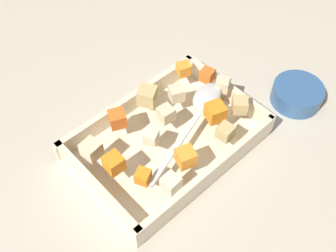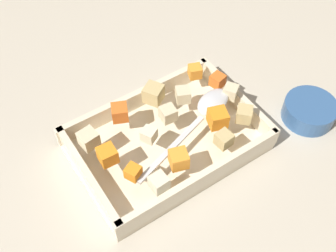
% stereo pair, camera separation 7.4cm
% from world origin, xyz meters
% --- Properties ---
extents(ground_plane, '(4.00, 4.00, 0.00)m').
position_xyz_m(ground_plane, '(0.00, 0.00, 0.00)').
color(ground_plane, '#BCB29E').
extents(baking_dish, '(0.34, 0.23, 0.05)m').
position_xyz_m(baking_dish, '(-0.00, 0.00, 0.02)').
color(baking_dish, beige).
rests_on(baking_dish, ground_plane).
extents(carrot_chunk_corner_sw, '(0.04, 0.04, 0.03)m').
position_xyz_m(carrot_chunk_corner_sw, '(-0.09, 0.04, 0.07)').
color(carrot_chunk_corner_sw, orange).
rests_on(carrot_chunk_corner_sw, baking_dish).
extents(carrot_chunk_corner_ne, '(0.03, 0.03, 0.02)m').
position_xyz_m(carrot_chunk_corner_ne, '(-0.12, -0.08, 0.07)').
color(carrot_chunk_corner_ne, orange).
rests_on(carrot_chunk_corner_ne, baking_dish).
extents(carrot_chunk_rim_edge, '(0.04, 0.04, 0.03)m').
position_xyz_m(carrot_chunk_rim_edge, '(0.05, -0.07, 0.07)').
color(carrot_chunk_rim_edge, orange).
rests_on(carrot_chunk_rim_edge, baking_dish).
extents(carrot_chunk_mid_left, '(0.03, 0.03, 0.02)m').
position_xyz_m(carrot_chunk_mid_left, '(-0.15, -0.04, 0.07)').
color(carrot_chunk_mid_left, orange).
rests_on(carrot_chunk_mid_left, baking_dish).
extents(carrot_chunk_near_right, '(0.03, 0.03, 0.03)m').
position_xyz_m(carrot_chunk_near_right, '(0.12, -0.00, 0.07)').
color(carrot_chunk_near_right, orange).
rests_on(carrot_chunk_near_right, baking_dish).
extents(carrot_chunk_center, '(0.03, 0.03, 0.02)m').
position_xyz_m(carrot_chunk_center, '(0.10, 0.05, 0.07)').
color(carrot_chunk_center, orange).
rests_on(carrot_chunk_center, baking_dish).
extents(carrot_chunk_under_handle, '(0.04, 0.04, 0.03)m').
position_xyz_m(carrot_chunk_under_handle, '(0.02, 0.07, 0.07)').
color(carrot_chunk_under_handle, orange).
rests_on(carrot_chunk_under_handle, baking_dish).
extents(potato_chunk_far_left, '(0.03, 0.03, 0.03)m').
position_xyz_m(potato_chunk_far_left, '(-0.07, 0.08, 0.07)').
color(potato_chunk_far_left, tan).
rests_on(potato_chunk_far_left, baking_dish).
extents(potato_chunk_far_right, '(0.05, 0.05, 0.03)m').
position_xyz_m(potato_chunk_far_right, '(-0.02, -0.07, 0.07)').
color(potato_chunk_far_right, tan).
rests_on(potato_chunk_far_right, baking_dish).
extents(potato_chunk_corner_nw, '(0.04, 0.04, 0.03)m').
position_xyz_m(potato_chunk_corner_nw, '(-0.15, 0.00, 0.07)').
color(potato_chunk_corner_nw, beige).
rests_on(potato_chunk_corner_nw, baking_dish).
extents(potato_chunk_back_center, '(0.04, 0.04, 0.03)m').
position_xyz_m(potato_chunk_back_center, '(-0.07, -0.04, 0.07)').
color(potato_chunk_back_center, beige).
rests_on(potato_chunk_back_center, baking_dish).
extents(potato_chunk_heap_top, '(0.03, 0.03, 0.03)m').
position_xyz_m(potato_chunk_heap_top, '(0.13, -0.05, 0.07)').
color(potato_chunk_heap_top, beige).
rests_on(potato_chunk_heap_top, baking_dish).
extents(potato_chunk_near_spoon, '(0.04, 0.04, 0.03)m').
position_xyz_m(potato_chunk_near_spoon, '(-0.13, 0.06, 0.07)').
color(potato_chunk_near_spoon, tan).
rests_on(potato_chunk_near_spoon, baking_dish).
extents(potato_chunk_heap_side, '(0.03, 0.03, 0.03)m').
position_xyz_m(potato_chunk_heap_side, '(-0.02, -0.02, 0.07)').
color(potato_chunk_heap_side, beige).
rests_on(potato_chunk_heap_side, baking_dish).
extents(potato_chunk_mid_right, '(0.03, 0.03, 0.02)m').
position_xyz_m(potato_chunk_mid_right, '(0.04, -0.00, 0.07)').
color(potato_chunk_mid_right, beige).
rests_on(potato_chunk_mid_right, baking_dish).
extents(potato_chunk_corner_se, '(0.03, 0.03, 0.03)m').
position_xyz_m(potato_chunk_corner_se, '(0.07, 0.09, 0.07)').
color(potato_chunk_corner_se, beige).
rests_on(potato_chunk_corner_se, baking_dish).
extents(serving_spoon, '(0.25, 0.10, 0.02)m').
position_xyz_m(serving_spoon, '(-0.09, 0.01, 0.06)').
color(serving_spoon, silver).
rests_on(serving_spoon, baking_dish).
extents(small_prep_bowl, '(0.10, 0.10, 0.04)m').
position_xyz_m(small_prep_bowl, '(-0.28, 0.10, 0.02)').
color(small_prep_bowl, '#33598C').
rests_on(small_prep_bowl, ground_plane).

